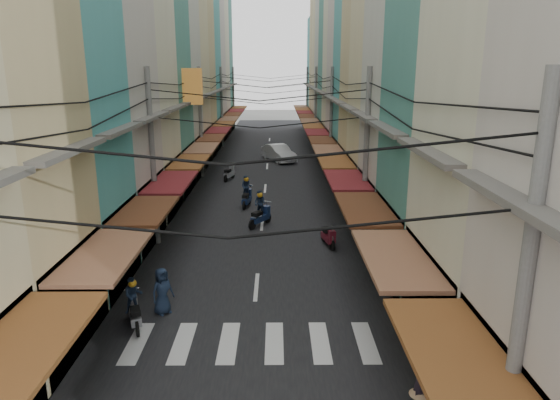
{
  "coord_description": "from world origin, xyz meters",
  "views": [
    {
      "loc": [
        0.77,
        -19.6,
        8.16
      ],
      "look_at": [
        0.94,
        2.53,
        2.25
      ],
      "focal_mm": 32.0,
      "sensor_mm": 36.0,
      "label": 1
    }
  ],
  "objects_px": {
    "market_umbrella": "(454,261)",
    "bicycle": "(379,251)",
    "traffic_sign": "(390,236)",
    "white_car": "(279,161)"
  },
  "relations": [
    {
      "from": "market_umbrella",
      "to": "bicycle",
      "type": "bearing_deg",
      "value": 101.1
    },
    {
      "from": "bicycle",
      "to": "market_umbrella",
      "type": "relative_size",
      "value": 0.73
    },
    {
      "from": "bicycle",
      "to": "traffic_sign",
      "type": "relative_size",
      "value": 0.58
    },
    {
      "from": "bicycle",
      "to": "traffic_sign",
      "type": "height_order",
      "value": "traffic_sign"
    },
    {
      "from": "market_umbrella",
      "to": "traffic_sign",
      "type": "xyz_separation_m",
      "value": [
        -1.6,
        2.38,
        0.07
      ]
    },
    {
      "from": "traffic_sign",
      "to": "bicycle",
      "type": "bearing_deg",
      "value": 83.43
    },
    {
      "from": "bicycle",
      "to": "traffic_sign",
      "type": "distance_m",
      "value": 4.18
    },
    {
      "from": "bicycle",
      "to": "market_umbrella",
      "type": "xyz_separation_m",
      "value": [
        1.18,
        -6.03,
        1.92
      ]
    },
    {
      "from": "bicycle",
      "to": "white_car",
      "type": "bearing_deg",
      "value": 19.84
    },
    {
      "from": "white_car",
      "to": "market_umbrella",
      "type": "xyz_separation_m",
      "value": [
        5.68,
        -28.57,
        1.92
      ]
    }
  ]
}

